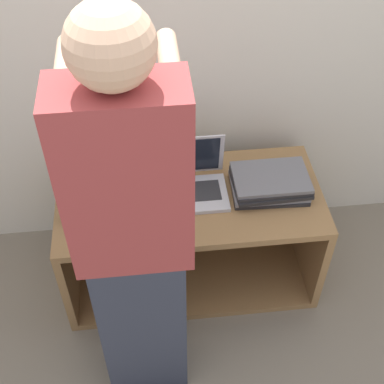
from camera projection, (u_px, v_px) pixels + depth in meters
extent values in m
plane|color=#756B5B|center=(197.00, 319.00, 2.68)|extent=(12.00, 12.00, 0.00)
cube|color=beige|center=(180.00, 31.00, 2.32)|extent=(8.00, 0.05, 2.40)
cube|color=olive|center=(190.00, 199.00, 2.49)|extent=(1.24, 0.60, 0.04)
cube|color=olive|center=(190.00, 269.00, 2.88)|extent=(1.24, 0.60, 0.04)
cube|color=olive|center=(69.00, 247.00, 2.64)|extent=(0.04, 0.60, 0.51)
cube|color=olive|center=(307.00, 227.00, 2.73)|extent=(0.04, 0.60, 0.51)
cube|color=olive|center=(185.00, 197.00, 2.88)|extent=(1.17, 0.04, 0.51)
cube|color=#B7B7BC|center=(190.00, 195.00, 2.47)|extent=(0.35, 0.24, 0.02)
cube|color=#28282B|center=(190.00, 192.00, 2.47)|extent=(0.28, 0.13, 0.00)
cube|color=#B7B7BC|center=(187.00, 155.00, 2.48)|extent=(0.35, 0.04, 0.23)
cube|color=black|center=(187.00, 156.00, 2.47)|extent=(0.31, 0.03, 0.21)
cube|color=#232326|center=(110.00, 202.00, 2.44)|extent=(0.35, 0.25, 0.02)
cube|color=gray|center=(108.00, 198.00, 2.43)|extent=(0.35, 0.24, 0.02)
cube|color=#232326|center=(107.00, 195.00, 2.42)|extent=(0.36, 0.25, 0.02)
cube|color=slate|center=(105.00, 195.00, 2.40)|extent=(0.35, 0.24, 0.02)
cube|color=slate|center=(107.00, 190.00, 2.40)|extent=(0.36, 0.25, 0.02)
cube|color=#B7B7BC|center=(104.00, 187.00, 2.38)|extent=(0.35, 0.24, 0.02)
cube|color=#232326|center=(269.00, 189.00, 2.50)|extent=(0.36, 0.25, 0.02)
cube|color=gray|center=(269.00, 186.00, 2.49)|extent=(0.35, 0.24, 0.02)
cube|color=#232326|center=(271.00, 184.00, 2.47)|extent=(0.35, 0.25, 0.02)
cube|color=#232326|center=(271.00, 180.00, 2.46)|extent=(0.35, 0.25, 0.02)
cube|color=slate|center=(271.00, 177.00, 2.45)|extent=(0.35, 0.24, 0.02)
cube|color=#2D3342|center=(143.00, 318.00, 2.19)|extent=(0.34, 0.20, 0.87)
cube|color=#993838|center=(127.00, 182.00, 1.63)|extent=(0.40, 0.20, 0.69)
sphere|color=#DBAD89|center=(110.00, 45.00, 1.30)|extent=(0.24, 0.24, 0.24)
cylinder|color=#DBAD89|center=(65.00, 70.00, 1.63)|extent=(0.07, 0.32, 0.07)
cylinder|color=#DBAD89|center=(170.00, 64.00, 1.66)|extent=(0.07, 0.32, 0.07)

